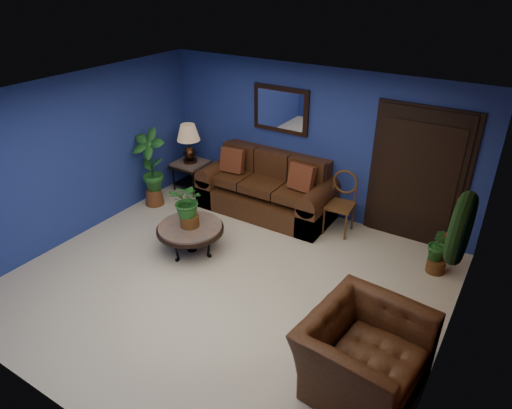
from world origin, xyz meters
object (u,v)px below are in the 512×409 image
Objects in this scene: sofa at (268,192)px; table_lamp at (189,139)px; end_table at (191,168)px; side_chair at (342,198)px; armchair at (364,354)px; coffee_table at (190,229)px.

sofa is 1.83m from table_lamp.
side_chair is at bearing 1.41° from end_table.
end_table is 0.48× the size of armchair.
armchair is (3.07, -1.00, 0.03)m from coffee_table.
sofa is at bearing 177.31° from side_chair.
table_lamp reaches higher than sofa.
end_table is 0.59× the size of side_chair.
coffee_table is 1.41× the size of table_lamp.
sofa is 3.27× the size of table_lamp.
table_lamp is at bearing 65.11° from armchair.
sofa is 2.31× the size of coffee_table.
sofa reaches higher than side_chair.
armchair is at bearing -18.04° from coffee_table.
coffee_table is (-0.32, -1.73, 0.03)m from sofa.
sofa is 1.76m from coffee_table.
sofa is 3.87m from armchair.
sofa is at bearing 1.26° from end_table.
sofa is at bearing 1.26° from table_lamp.
side_chair is (1.33, 0.04, 0.23)m from sofa.
coffee_table is 2.28m from table_lamp.
end_table is 5.20m from armchair.
coffee_table is 2.19m from end_table.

